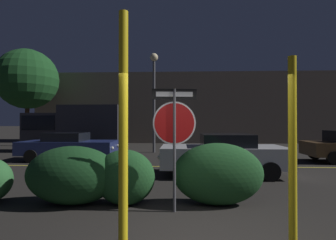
{
  "coord_description": "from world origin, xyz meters",
  "views": [
    {
      "loc": [
        -0.36,
        -3.78,
        1.81
      ],
      "look_at": [
        -0.74,
        5.25,
        1.9
      ],
      "focal_mm": 28.0,
      "sensor_mm": 36.0,
      "label": 1
    }
  ],
  "objects": [
    {
      "name": "passing_car_2",
      "position": [
        1.16,
        5.36,
        0.72
      ],
      "size": [
        4.32,
        2.08,
        1.41
      ],
      "rotation": [
        0.0,
        0.0,
        1.57
      ],
      "color": "silver",
      "rests_on": "ground_plane"
    },
    {
      "name": "road_center_stripe",
      "position": [
        0.0,
        7.01,
        0.0
      ],
      "size": [
        34.98,
        0.12,
        0.01
      ],
      "primitive_type": "cube",
      "color": "gold",
      "rests_on": "ground_plane"
    },
    {
      "name": "street_lamp",
      "position": [
        -1.88,
        12.07,
        4.16
      ],
      "size": [
        0.49,
        0.49,
        6.04
      ],
      "color": "#4C4C51",
      "rests_on": "ground_plane"
    },
    {
      "name": "hedge_bush_2",
      "position": [
        -1.56,
        1.95,
        0.61
      ],
      "size": [
        1.33,
        0.81,
        1.21
      ],
      "primitive_type": "ellipsoid",
      "color": "#1E4C23",
      "rests_on": "ground_plane"
    },
    {
      "name": "passing_car_1",
      "position": [
        -5.67,
        8.66,
        0.69
      ],
      "size": [
        4.52,
        2.14,
        1.32
      ],
      "rotation": [
        0.0,
        0.0,
        -1.55
      ],
      "color": "navy",
      "rests_on": "ground_plane"
    },
    {
      "name": "hedge_bush_3",
      "position": [
        0.49,
        2.02,
        0.68
      ],
      "size": [
        1.98,
        0.89,
        1.36
      ],
      "primitive_type": "ellipsoid",
      "color": "#1E4C23",
      "rests_on": "ground_plane"
    },
    {
      "name": "stop_sign",
      "position": [
        -0.46,
        1.54,
        1.78
      ],
      "size": [
        0.91,
        0.12,
        2.5
      ],
      "rotation": [
        0.0,
        0.0,
        0.11
      ],
      "color": "#4C4C51",
      "rests_on": "ground_plane"
    },
    {
      "name": "building_backdrop",
      "position": [
        0.19,
        21.67,
        3.15
      ],
      "size": [
        27.03,
        4.98,
        6.3
      ],
      "primitive_type": "cube",
      "color": "#7A6B5B",
      "rests_on": "ground_plane"
    },
    {
      "name": "hedge_bush_1",
      "position": [
        -2.73,
        1.94,
        0.64
      ],
      "size": [
        2.07,
        1.16,
        1.29
      ],
      "primitive_type": "ellipsoid",
      "color": "#19421E",
      "rests_on": "ground_plane"
    },
    {
      "name": "tree_0",
      "position": [
        -12.23,
        16.2,
        5.21
      ],
      "size": [
        4.66,
        4.66,
        7.55
      ],
      "color": "#422D1E",
      "rests_on": "ground_plane"
    },
    {
      "name": "yellow_pole_left",
      "position": [
        -1.15,
        -0.11,
        1.69
      ],
      "size": [
        0.13,
        0.13,
        3.39
      ],
      "primitive_type": "cylinder",
      "color": "yellow",
      "rests_on": "ground_plane"
    },
    {
      "name": "delivery_truck",
      "position": [
        -6.95,
        12.46,
        1.56
      ],
      "size": [
        5.96,
        2.39,
        2.88
      ],
      "rotation": [
        0.0,
        0.0,
        1.56
      ],
      "color": "#2D2D33",
      "rests_on": "ground_plane"
    },
    {
      "name": "yellow_pole_right",
      "position": [
        1.27,
        0.06,
        1.38
      ],
      "size": [
        0.12,
        0.12,
        2.77
      ],
      "primitive_type": "cylinder",
      "color": "yellow",
      "rests_on": "ground_plane"
    }
  ]
}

